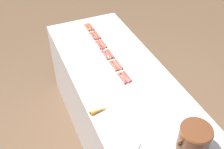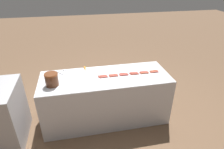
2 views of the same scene
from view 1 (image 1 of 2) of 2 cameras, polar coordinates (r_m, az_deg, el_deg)
The scene contains 22 objects.
ground_plane at distance 3.08m, azimuth 1.59°, elevation -13.26°, with size 20.00×20.00×0.00m, color brown.
griddle_counter at distance 2.72m, azimuth 1.77°, elevation -7.55°, with size 0.85×2.26×0.92m.
hot_dog_0 at distance 3.09m, azimuth -4.43°, elevation 10.17°, with size 0.03×0.16×0.02m.
hot_dog_1 at distance 2.94m, azimuth -3.11°, elevation 8.50°, with size 0.03×0.16×0.02m.
hot_dog_2 at distance 2.79m, azimuth -1.79°, elevation 6.66°, with size 0.02×0.16×0.02m.
hot_dog_3 at distance 2.64m, azimuth -0.26°, elevation 4.49°, with size 0.02×0.16×0.02m.
hot_dog_4 at distance 2.51m, azimuth 1.48°, elevation 2.21°, with size 0.03×0.16×0.02m.
hot_dog_5 at distance 2.38m, azimuth 3.31°, elevation -0.32°, with size 0.03×0.16×0.02m.
hot_dog_6 at distance 3.09m, azimuth -4.93°, elevation 10.11°, with size 0.03×0.16×0.02m.
hot_dog_7 at distance 2.93m, azimuth -3.60°, elevation 8.32°, with size 0.02×0.16×0.02m.
hot_dog_8 at distance 2.78m, azimuth -2.34°, elevation 6.42°, with size 0.03×0.16×0.02m.
hot_dog_9 at distance 2.64m, azimuth -0.78°, elevation 4.38°, with size 0.03×0.16×0.02m.
hot_dog_10 at distance 2.50m, azimuth 0.80°, elevation 2.05°, with size 0.03×0.16×0.02m.
hot_dog_11 at distance 2.37m, azimuth 2.77°, elevation -0.61°, with size 0.03×0.16×0.02m.
hot_dog_12 at distance 3.08m, azimuth -5.43°, elevation 9.99°, with size 0.02×0.16×0.02m.
hot_dog_13 at distance 2.92m, azimuth -4.15°, elevation 8.24°, with size 0.03×0.16×0.02m.
hot_dog_14 at distance 2.77m, azimuth -2.83°, elevation 6.30°, with size 0.03×0.16×0.02m.
hot_dog_15 at distance 2.63m, azimuth -1.42°, elevation 4.19°, with size 0.03×0.16×0.02m.
hot_dog_16 at distance 2.49m, azimuth 0.25°, elevation 1.86°, with size 0.03×0.16×0.02m.
hot_dog_17 at distance 2.36m, azimuth 2.12°, elevation -0.80°, with size 0.03×0.16×0.02m.
bean_pot at distance 1.87m, azimuth 17.20°, elevation -12.92°, with size 0.27×0.22×0.21m.
carrot at distance 2.09m, azimuth -2.55°, elevation -7.58°, with size 0.18×0.05×0.03m.
Camera 1 is at (0.80, 1.63, 2.49)m, focal length 42.66 mm.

